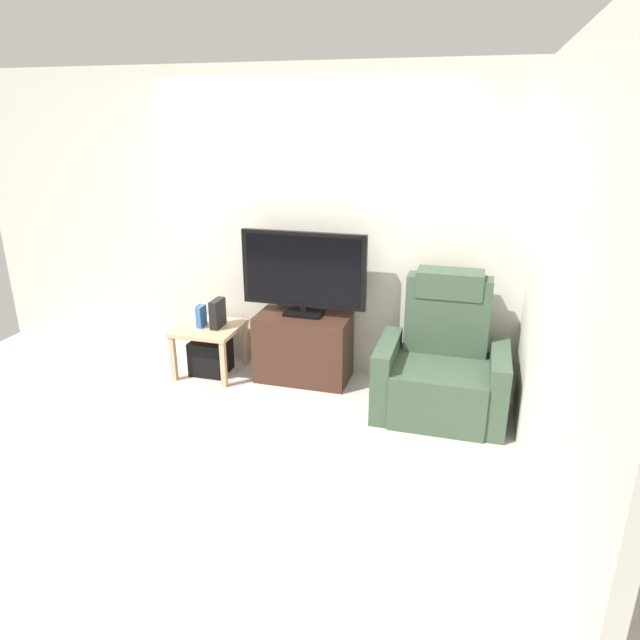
{
  "coord_description": "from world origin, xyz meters",
  "views": [
    {
      "loc": [
        1.45,
        -3.48,
        2.2
      ],
      "look_at": [
        0.33,
        0.5,
        0.7
      ],
      "focal_mm": 31.73,
      "sensor_mm": 36.0,
      "label": 1
    }
  ],
  "objects_px": {
    "side_table": "(209,333)",
    "television": "(303,272)",
    "subwoofer_box": "(211,356)",
    "tv_stand": "(303,347)",
    "game_console": "(218,313)",
    "book_leftmost": "(197,315)",
    "recliner_armchair": "(442,366)",
    "book_middle": "(202,316)"
  },
  "relations": [
    {
      "from": "recliner_armchair",
      "to": "game_console",
      "type": "bearing_deg",
      "value": 163.6
    },
    {
      "from": "tv_stand",
      "to": "book_leftmost",
      "type": "distance_m",
      "value": 0.99
    },
    {
      "from": "side_table",
      "to": "recliner_armchair",
      "type": "bearing_deg",
      "value": -4.07
    },
    {
      "from": "book_leftmost",
      "to": "subwoofer_box",
      "type": "bearing_deg",
      "value": 11.31
    },
    {
      "from": "subwoofer_box",
      "to": "game_console",
      "type": "bearing_deg",
      "value": 6.34
    },
    {
      "from": "television",
      "to": "book_middle",
      "type": "distance_m",
      "value": 1.01
    },
    {
      "from": "tv_stand",
      "to": "side_table",
      "type": "xyz_separation_m",
      "value": [
        -0.85,
        -0.1,
        0.08
      ]
    },
    {
      "from": "subwoofer_box",
      "to": "book_middle",
      "type": "xyz_separation_m",
      "value": [
        -0.05,
        -0.02,
        0.38
      ]
    },
    {
      "from": "recliner_armchair",
      "to": "side_table",
      "type": "distance_m",
      "value": 2.05
    },
    {
      "from": "television",
      "to": "side_table",
      "type": "distance_m",
      "value": 1.04
    },
    {
      "from": "tv_stand",
      "to": "subwoofer_box",
      "type": "bearing_deg",
      "value": -173.49
    },
    {
      "from": "tv_stand",
      "to": "subwoofer_box",
      "type": "relative_size",
      "value": 2.58
    },
    {
      "from": "subwoofer_box",
      "to": "side_table",
      "type": "bearing_deg",
      "value": 0.0
    },
    {
      "from": "recliner_armchair",
      "to": "subwoofer_box",
      "type": "height_order",
      "value": "recliner_armchair"
    },
    {
      "from": "recliner_armchair",
      "to": "book_leftmost",
      "type": "distance_m",
      "value": 2.16
    },
    {
      "from": "book_middle",
      "to": "television",
      "type": "bearing_deg",
      "value": 8.55
    },
    {
      "from": "subwoofer_box",
      "to": "book_middle",
      "type": "relative_size",
      "value": 1.64
    },
    {
      "from": "tv_stand",
      "to": "side_table",
      "type": "distance_m",
      "value": 0.86
    },
    {
      "from": "recliner_armchair",
      "to": "side_table",
      "type": "height_order",
      "value": "recliner_armchair"
    },
    {
      "from": "subwoofer_box",
      "to": "book_middle",
      "type": "height_order",
      "value": "book_middle"
    },
    {
      "from": "subwoofer_box",
      "to": "book_leftmost",
      "type": "bearing_deg",
      "value": -168.69
    },
    {
      "from": "television",
      "to": "game_console",
      "type": "distance_m",
      "value": 0.86
    },
    {
      "from": "recliner_armchair",
      "to": "book_middle",
      "type": "bearing_deg",
      "value": 164.72
    },
    {
      "from": "television",
      "to": "book_leftmost",
      "type": "relative_size",
      "value": 5.4
    },
    {
      "from": "game_console",
      "to": "side_table",
      "type": "bearing_deg",
      "value": -173.66
    },
    {
      "from": "tv_stand",
      "to": "book_leftmost",
      "type": "relative_size",
      "value": 4.03
    },
    {
      "from": "side_table",
      "to": "television",
      "type": "bearing_deg",
      "value": 7.75
    },
    {
      "from": "recliner_armchair",
      "to": "game_console",
      "type": "relative_size",
      "value": 4.31
    },
    {
      "from": "game_console",
      "to": "television",
      "type": "bearing_deg",
      "value": 7.92
    },
    {
      "from": "television",
      "to": "subwoofer_box",
      "type": "height_order",
      "value": "television"
    },
    {
      "from": "television",
      "to": "game_console",
      "type": "xyz_separation_m",
      "value": [
        -0.76,
        -0.11,
        -0.4
      ]
    },
    {
      "from": "television",
      "to": "subwoofer_box",
      "type": "xyz_separation_m",
      "value": [
        -0.85,
        -0.12,
        -0.82
      ]
    },
    {
      "from": "book_middle",
      "to": "game_console",
      "type": "bearing_deg",
      "value": 11.91
    },
    {
      "from": "tv_stand",
      "to": "subwoofer_box",
      "type": "height_order",
      "value": "tv_stand"
    },
    {
      "from": "television",
      "to": "side_table",
      "type": "relative_size",
      "value": 1.98
    },
    {
      "from": "television",
      "to": "game_console",
      "type": "relative_size",
      "value": 4.27
    },
    {
      "from": "book_leftmost",
      "to": "book_middle",
      "type": "bearing_deg",
      "value": 0.0
    },
    {
      "from": "tv_stand",
      "to": "side_table",
      "type": "bearing_deg",
      "value": -173.49
    },
    {
      "from": "book_middle",
      "to": "subwoofer_box",
      "type": "bearing_deg",
      "value": 20.94
    },
    {
      "from": "subwoofer_box",
      "to": "recliner_armchair",
      "type": "bearing_deg",
      "value": -4.07
    },
    {
      "from": "television",
      "to": "subwoofer_box",
      "type": "relative_size",
      "value": 3.45
    },
    {
      "from": "book_leftmost",
      "to": "game_console",
      "type": "distance_m",
      "value": 0.19
    }
  ]
}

